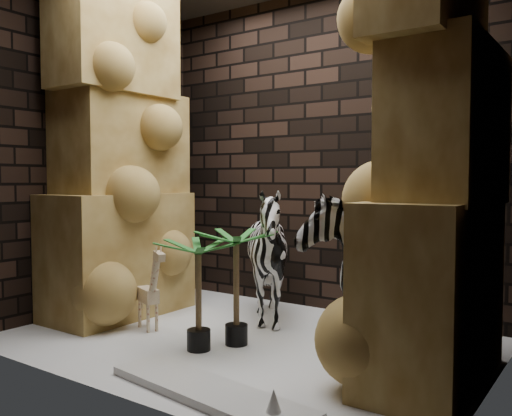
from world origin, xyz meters
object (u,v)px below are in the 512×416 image
Objects in this scene: surfboard at (208,391)px; palm_front at (236,287)px; zebra_left at (269,263)px; palm_back at (199,294)px; zebra_right at (354,257)px; giraffe_toy at (148,286)px.

palm_front is at bearing 124.24° from surfboard.
palm_back is at bearing -85.91° from zebra_left.
palm_front is at bearing -172.54° from zebra_right.
zebra_right is 1.56× the size of palm_front.
zebra_right is at bearing 38.53° from giraffe_toy.
zebra_left is 0.83× the size of surfboard.
zebra_left is at bearing 100.24° from palm_front.
palm_back is 0.59× the size of surfboard.
zebra_left is 0.61m from palm_front.
zebra_left is 1.02m from giraffe_toy.
zebra_right reaches higher than palm_front.
giraffe_toy is 0.52× the size of surfboard.
zebra_right is 0.92m from zebra_left.
palm_front is 1.04m from surfboard.
zebra_right reaches higher than palm_back.
zebra_left reaches higher than palm_back.
surfboard is (0.55, -1.44, -0.50)m from zebra_left.
zebra_right reaches higher than giraffe_toy.
giraffe_toy is at bearing -130.15° from zebra_left.
palm_front is (0.84, 0.09, 0.07)m from giraffe_toy.
palm_front reaches higher than surfboard.
zebra_left is at bearing 147.49° from zebra_right.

